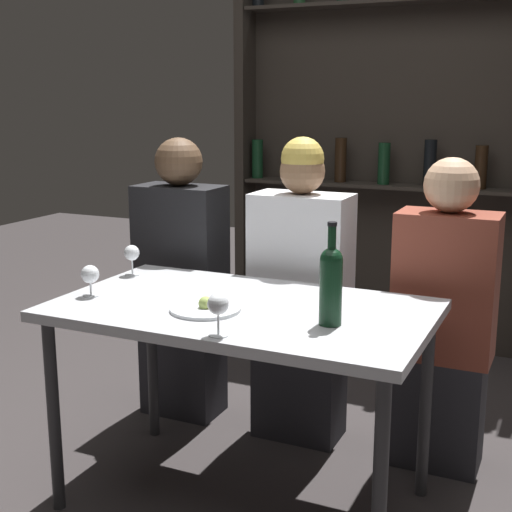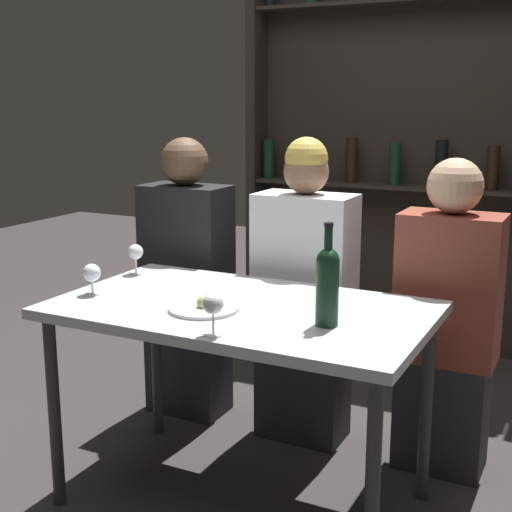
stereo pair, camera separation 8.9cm
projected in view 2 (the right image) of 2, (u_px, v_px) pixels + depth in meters
ground_plane at (242, 500)px, 2.61m from camera, size 10.00×10.00×0.00m
dining_table at (241, 324)px, 2.46m from camera, size 1.28×0.75×0.74m
wine_rack_wall at (398, 154)px, 4.02m from camera, size 1.79×0.21×2.20m
wine_bottle at (327, 282)px, 2.20m from camera, size 0.07×0.07×0.33m
wine_glass_0 at (136, 253)px, 2.86m from camera, size 0.06×0.06×0.12m
wine_glass_1 at (213, 305)px, 2.12m from camera, size 0.07×0.07×0.13m
wine_glass_2 at (92, 274)px, 2.56m from camera, size 0.07×0.07×0.11m
food_plate_0 at (205, 307)px, 2.38m from camera, size 0.24×0.24×0.05m
seated_person_left at (187, 286)px, 3.24m from camera, size 0.39×0.22×1.27m
seated_person_center at (304, 299)px, 2.98m from camera, size 0.40×0.22×1.29m
seated_person_right at (447, 327)px, 2.73m from camera, size 0.38×0.22×1.23m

